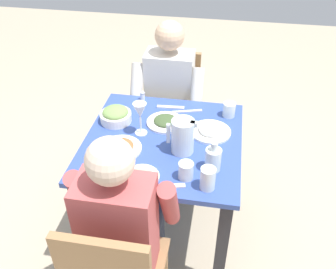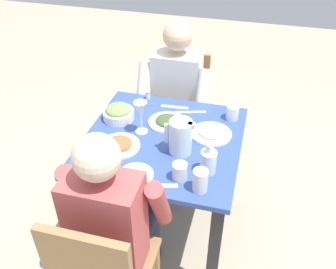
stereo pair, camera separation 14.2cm
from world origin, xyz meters
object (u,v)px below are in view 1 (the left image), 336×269
at_px(water_glass_near_right, 229,110).
at_px(plate_dolmas, 165,121).
at_px(dining_table, 163,156).
at_px(water_glass_by_pitcher, 186,171).
at_px(wine_glass, 140,112).
at_px(plate_yoghurt, 211,130).
at_px(plate_beans, 142,176).
at_px(salt_shaker, 143,96).
at_px(chair_near, 172,104).
at_px(oil_carafe, 213,160).
at_px(diner_far, 125,220).
at_px(water_glass_far_right, 208,178).
at_px(water_pitcher, 183,136).
at_px(salad_bowl, 116,115).
at_px(diner_near, 167,101).
at_px(plate_rice_curry, 120,147).

bearing_deg(water_glass_near_right, plate_dolmas, 21.92).
distance_m(dining_table, water_glass_by_pitcher, 0.37).
xyz_separation_m(water_glass_near_right, wine_glass, (0.48, 0.26, 0.10)).
relative_size(plate_yoghurt, plate_beans, 1.32).
bearing_deg(plate_beans, salt_shaker, -77.38).
xyz_separation_m(chair_near, water_glass_near_right, (-0.41, 0.43, 0.27)).
distance_m(plate_yoghurt, water_glass_by_pitcher, 0.40).
xyz_separation_m(plate_yoghurt, plate_beans, (0.30, 0.43, -0.01)).
height_order(wine_glass, oil_carafe, wine_glass).
distance_m(plate_yoghurt, salt_shaker, 0.54).
bearing_deg(water_glass_by_pitcher, plate_dolmas, -67.77).
bearing_deg(salt_shaker, dining_table, 117.82).
height_order(diner_far, water_glass_far_right, diner_far).
bearing_deg(water_glass_near_right, salt_shaker, -9.54).
distance_m(water_glass_by_pitcher, wine_glass, 0.44).
height_order(wine_glass, salt_shaker, wine_glass).
distance_m(water_pitcher, water_glass_near_right, 0.44).
relative_size(water_pitcher, salad_bowl, 1.04).
bearing_deg(diner_near, chair_near, -90.00).
distance_m(diner_near, plate_yoghurt, 0.54).
relative_size(dining_table, water_glass_by_pitcher, 9.67).
bearing_deg(water_glass_near_right, water_pitcher, 58.87).
xyz_separation_m(diner_near, plate_yoghurt, (-0.32, 0.42, 0.10)).
distance_m(diner_near, diner_far, 1.05).
bearing_deg(water_glass_by_pitcher, salt_shaker, -61.25).
height_order(salad_bowl, plate_yoghurt, salad_bowl).
bearing_deg(plate_yoghurt, diner_far, 61.79).
distance_m(wine_glass, oil_carafe, 0.49).
relative_size(plate_dolmas, plate_yoghurt, 0.96).
bearing_deg(wine_glass, salad_bowl, -28.51).
bearing_deg(water_glass_near_right, plate_beans, 57.68).
xyz_separation_m(plate_rice_curry, plate_beans, (-0.16, 0.19, -0.00)).
bearing_deg(plate_beans, diner_near, -88.44).
distance_m(chair_near, diner_far, 1.26).
relative_size(plate_dolmas, oil_carafe, 1.33).
relative_size(chair_near, plate_dolmas, 3.92).
xyz_separation_m(water_glass_far_right, salt_shaker, (0.48, -0.72, -0.03)).
xyz_separation_m(water_pitcher, salt_shaker, (0.32, -0.47, -0.07)).
height_order(diner_far, salt_shaker, diner_far).
height_order(dining_table, plate_dolmas, plate_dolmas).
distance_m(plate_dolmas, wine_glass, 0.21).
relative_size(plate_beans, wine_glass, 0.88).
relative_size(diner_far, plate_beans, 6.70).
bearing_deg(wine_glass, plate_dolmas, -135.04).
xyz_separation_m(water_pitcher, oil_carafe, (-0.17, 0.12, -0.04)).
xyz_separation_m(water_pitcher, water_glass_far_right, (-0.15, 0.25, -0.04)).
distance_m(plate_dolmas, water_glass_by_pitcher, 0.47).
bearing_deg(salt_shaker, plate_yoghurt, 148.18).
bearing_deg(diner_far, water_glass_near_right, -117.62).
height_order(plate_dolmas, plate_beans, plate_dolmas).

